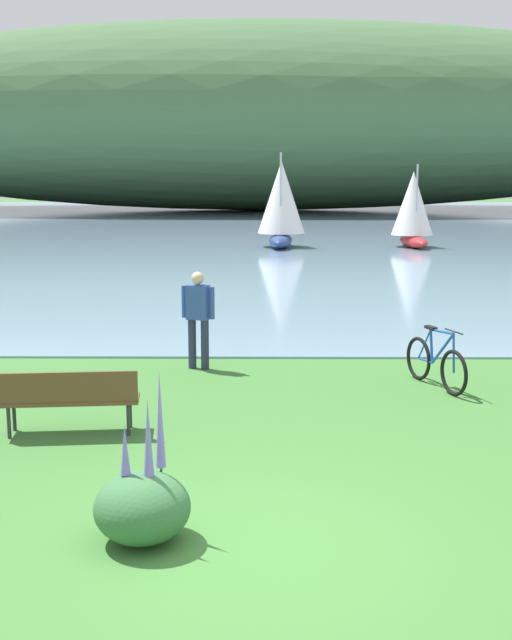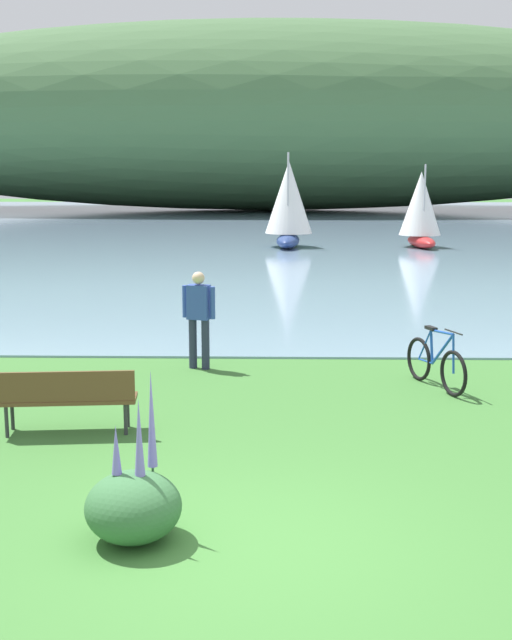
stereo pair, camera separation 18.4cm
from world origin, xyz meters
TOP-DOWN VIEW (x-y plane):
  - ground_plane at (0.00, 0.00)m, footprint 200.00×200.00m
  - bay_water at (0.00, 47.67)m, footprint 180.00×80.00m
  - distant_hillside at (-0.59, 67.95)m, footprint 90.39×28.00m
  - park_bench_near_camera at (-2.49, 3.21)m, footprint 1.84×0.65m
  - bicycle_leaning_near_bench at (2.79, 5.66)m, footprint 0.66×1.68m
  - person_at_shoreline at (-1.09, 6.89)m, footprint 0.59×0.33m
  - echium_bush_closest_to_camera at (-1.08, 0.09)m, footprint 0.90×0.90m
  - sailboat_mid_bay at (6.81, 30.23)m, footprint 2.08×3.25m
  - sailboat_toward_hillside at (0.84, 30.19)m, footprint 2.29×3.67m

SIDE VIEW (x-z plane):
  - ground_plane at x=0.00m, z-range 0.00..0.00m
  - bay_water at x=0.00m, z-range 0.00..0.04m
  - echium_bush_closest_to_camera at x=-1.08m, z-range -0.44..1.15m
  - bicycle_leaning_near_bench at x=2.79m, z-range -0.11..0.90m
  - park_bench_near_camera at x=-2.49m, z-range 0.08..0.96m
  - person_at_shoreline at x=-1.09m, z-range 0.12..1.83m
  - sailboat_mid_bay at x=6.81m, z-range -0.07..3.65m
  - sailboat_toward_hillside at x=0.84m, z-range -0.08..4.15m
  - distant_hillside at x=-0.59m, z-range 0.04..16.38m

